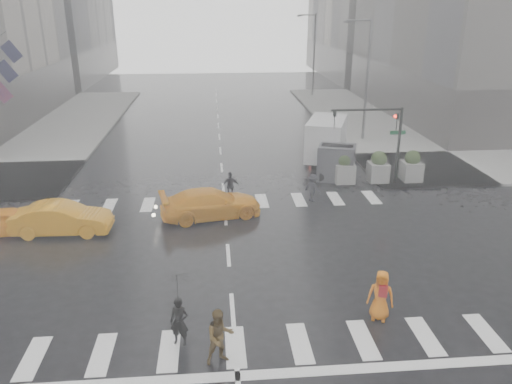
{
  "coord_description": "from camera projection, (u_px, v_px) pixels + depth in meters",
  "views": [
    {
      "loc": [
        -0.47,
        -18.61,
        9.79
      ],
      "look_at": [
        1.34,
        2.0,
        2.02
      ],
      "focal_mm": 35.0,
      "sensor_mm": 36.0,
      "label": 1
    }
  ],
  "objects": [
    {
      "name": "box_truck",
      "position": [
        329.0,
        145.0,
        31.04
      ],
      "size": [
        2.17,
        5.78,
        3.07
      ],
      "rotation": [
        0.0,
        0.0,
        -0.35
      ],
      "color": "silver",
      "rests_on": "ground"
    },
    {
      "name": "taxi_mid",
      "position": [
        62.0,
        219.0,
        22.59
      ],
      "size": [
        4.41,
        1.64,
        1.44
      ],
      "primitive_type": "imported",
      "rotation": [
        0.0,
        0.0,
        1.54
      ],
      "color": "orange",
      "rests_on": "ground"
    },
    {
      "name": "pedestrian_black",
      "position": [
        178.0,
        298.0,
        14.82
      ],
      "size": [
        1.18,
        1.19,
        2.43
      ],
      "rotation": [
        0.0,
        0.0,
        -0.26
      ],
      "color": "black",
      "rests_on": "ground"
    },
    {
      "name": "planter_west",
      "position": [
        344.0,
        168.0,
        28.71
      ],
      "size": [
        1.1,
        1.1,
        1.8
      ],
      "color": "slate",
      "rests_on": "ground"
    },
    {
      "name": "traffic_signal_pole",
      "position": [
        383.0,
        130.0,
        27.91
      ],
      "size": [
        4.45,
        0.42,
        4.5
      ],
      "color": "black",
      "rests_on": "ground"
    },
    {
      "name": "pedestrian_brown",
      "position": [
        220.0,
        337.0,
        14.31
      ],
      "size": [
        1.0,
        0.88,
        1.74
      ],
      "primitive_type": "imported",
      "rotation": [
        0.0,
        0.0,
        0.31
      ],
      "color": "#4E3A1B",
      "rests_on": "ground"
    },
    {
      "name": "pedestrian_far_b",
      "position": [
        313.0,
        188.0,
        26.34
      ],
      "size": [
        1.06,
        1.06,
        1.49
      ],
      "primitive_type": "imported",
      "rotation": [
        0.0,
        0.0,
        2.37
      ],
      "color": "black",
      "rests_on": "ground"
    },
    {
      "name": "taxi_front",
      "position": [
        9.0,
        221.0,
        22.6
      ],
      "size": [
        3.78,
        1.96,
        1.23
      ],
      "primitive_type": "imported",
      "rotation": [
        0.0,
        0.0,
        1.72
      ],
      "color": "orange",
      "rests_on": "ground"
    },
    {
      "name": "planter_east",
      "position": [
        412.0,
        166.0,
        29.04
      ],
      "size": [
        1.1,
        1.1,
        1.8
      ],
      "color": "slate",
      "rests_on": "ground"
    },
    {
      "name": "taxi_rear",
      "position": [
        211.0,
        203.0,
        24.36
      ],
      "size": [
        4.66,
        2.87,
        1.42
      ],
      "primitive_type": "imported",
      "rotation": [
        0.0,
        0.0,
        1.78
      ],
      "color": "orange",
      "rests_on": "ground"
    },
    {
      "name": "ground",
      "position": [
        228.0,
        255.0,
        20.84
      ],
      "size": [
        120.0,
        120.0,
        0.0
      ],
      "primitive_type": "plane",
      "color": "black",
      "rests_on": "ground"
    },
    {
      "name": "planter_mid",
      "position": [
        378.0,
        167.0,
        28.88
      ],
      "size": [
        1.1,
        1.1,
        1.8
      ],
      "color": "slate",
      "rests_on": "ground"
    },
    {
      "name": "flag_cluster",
      "position": [
        2.0,
        68.0,
        34.87
      ],
      "size": [
        2.87,
        3.06,
        4.69
      ],
      "color": "#59595B",
      "rests_on": "ground"
    },
    {
      "name": "sidewalk_ne",
      "position": [
        471.0,
        139.0,
        38.73
      ],
      "size": [
        35.0,
        35.0,
        0.15
      ],
      "primitive_type": "cube",
      "color": "slate",
      "rests_on": "ground"
    },
    {
      "name": "road_markings",
      "position": [
        228.0,
        255.0,
        20.83
      ],
      "size": [
        18.0,
        48.0,
        0.01
      ],
      "primitive_type": null,
      "color": "silver",
      "rests_on": "ground"
    },
    {
      "name": "pedestrian_far_a",
      "position": [
        231.0,
        186.0,
        26.62
      ],
      "size": [
        0.93,
        0.61,
        1.51
      ],
      "primitive_type": "imported",
      "rotation": [
        0.0,
        0.0,
        3.23
      ],
      "color": "black",
      "rests_on": "ground"
    },
    {
      "name": "street_lamp_far",
      "position": [
        313.0,
        52.0,
        55.43
      ],
      "size": [
        2.15,
        0.22,
        9.0
      ],
      "color": "#59595B",
      "rests_on": "ground"
    },
    {
      "name": "street_lamp_near",
      "position": [
        366.0,
        75.0,
        36.78
      ],
      "size": [
        2.15,
        0.22,
        9.0
      ],
      "color": "#59595B",
      "rests_on": "ground"
    },
    {
      "name": "pedestrian_orange",
      "position": [
        381.0,
        295.0,
        16.32
      ],
      "size": [
        1.0,
        0.84,
        1.75
      ],
      "rotation": [
        0.0,
        0.0,
        -0.38
      ],
      "color": "orange",
      "rests_on": "ground"
    }
  ]
}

